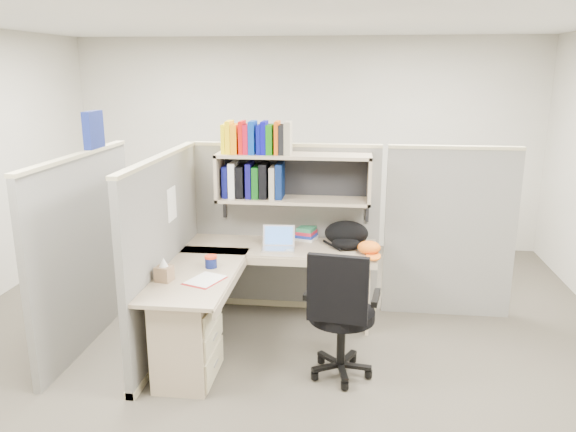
# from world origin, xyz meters

# --- Properties ---
(ground) EXTENTS (6.00, 6.00, 0.00)m
(ground) POSITION_xyz_m (0.00, 0.00, 0.00)
(ground) COLOR #37322B
(ground) RESTS_ON ground
(room_shell) EXTENTS (6.00, 6.00, 6.00)m
(room_shell) POSITION_xyz_m (0.00, 0.00, 1.62)
(room_shell) COLOR #ABA79A
(room_shell) RESTS_ON ground
(cubicle) EXTENTS (3.79, 1.84, 1.95)m
(cubicle) POSITION_xyz_m (-0.37, 0.45, 0.91)
(cubicle) COLOR slate
(cubicle) RESTS_ON ground
(desk) EXTENTS (1.74, 1.75, 0.73)m
(desk) POSITION_xyz_m (-0.41, -0.29, 0.44)
(desk) COLOR tan
(desk) RESTS_ON ground
(laptop) EXTENTS (0.31, 0.31, 0.21)m
(laptop) POSITION_xyz_m (-0.01, 0.46, 0.83)
(laptop) COLOR silver
(laptop) RESTS_ON desk
(backpack) EXTENTS (0.46, 0.40, 0.23)m
(backpack) POSITION_xyz_m (0.59, 0.60, 0.85)
(backpack) COLOR black
(backpack) RESTS_ON desk
(orange_cap) EXTENTS (0.27, 0.29, 0.11)m
(orange_cap) POSITION_xyz_m (0.80, 0.44, 0.79)
(orange_cap) COLOR #DB5E13
(orange_cap) RESTS_ON desk
(snack_canister) EXTENTS (0.10, 0.10, 0.10)m
(snack_canister) POSITION_xyz_m (-0.49, -0.07, 0.78)
(snack_canister) COLOR #0D1750
(snack_canister) RESTS_ON desk
(tissue_box) EXTENTS (0.14, 0.14, 0.18)m
(tissue_box) POSITION_xyz_m (-0.77, -0.40, 0.82)
(tissue_box) COLOR #8E6F50
(tissue_box) RESTS_ON desk
(mouse) EXTENTS (0.10, 0.08, 0.03)m
(mouse) POSITION_xyz_m (0.10, 0.41, 0.75)
(mouse) COLOR #8BA4C5
(mouse) RESTS_ON desk
(paper_cup) EXTENTS (0.10, 0.10, 0.11)m
(paper_cup) POSITION_xyz_m (-0.06, 0.71, 0.78)
(paper_cup) COLOR white
(paper_cup) RESTS_ON desk
(book_stack) EXTENTS (0.24, 0.28, 0.12)m
(book_stack) POSITION_xyz_m (0.22, 0.83, 0.79)
(book_stack) COLOR gray
(book_stack) RESTS_ON desk
(loose_paper) EXTENTS (0.30, 0.34, 0.00)m
(loose_paper) POSITION_xyz_m (-0.46, -0.34, 0.73)
(loose_paper) COLOR white
(loose_paper) RESTS_ON desk
(task_chair) EXTENTS (0.57, 0.53, 1.05)m
(task_chair) POSITION_xyz_m (0.58, -0.41, 0.37)
(task_chair) COLOR black
(task_chair) RESTS_ON ground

